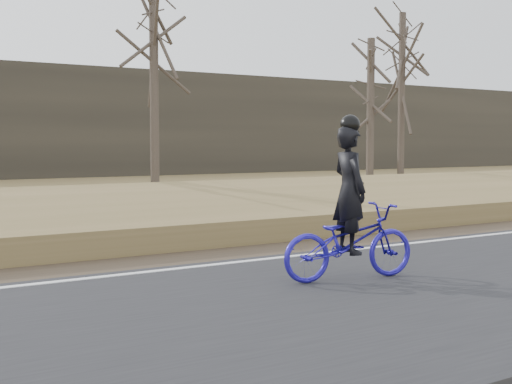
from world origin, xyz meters
TOP-DOWN VIEW (x-y plane):
  - ground at (0.00, 0.00)m, footprint 120.00×120.00m
  - road at (0.00, -2.50)m, footprint 120.00×6.00m
  - edge_line at (0.00, 0.20)m, footprint 120.00×0.12m
  - shoulder at (0.00, 1.20)m, footprint 120.00×1.60m
  - embankment at (0.00, 4.20)m, footprint 120.00×5.00m
  - ballast at (0.00, 8.00)m, footprint 120.00×3.00m
  - railroad at (0.00, 8.00)m, footprint 120.00×2.40m
  - cyclist at (-1.47, -1.76)m, footprint 2.01×1.00m
  - bare_tree_center at (4.70, 17.35)m, footprint 0.36×0.36m
  - bare_tree_right at (15.03, 15.94)m, footprint 0.36×0.36m
  - bare_tree_far_right at (19.37, 18.31)m, footprint 0.36×0.36m

SIDE VIEW (x-z plane):
  - ground at x=0.00m, z-range 0.00..0.00m
  - shoulder at x=0.00m, z-range 0.00..0.04m
  - road at x=0.00m, z-range 0.00..0.06m
  - edge_line at x=0.00m, z-range 0.06..0.07m
  - embankment at x=0.00m, z-range 0.00..0.44m
  - ballast at x=0.00m, z-range 0.00..0.45m
  - railroad at x=0.00m, z-range 0.38..0.67m
  - cyclist at x=-1.47m, z-range -0.35..1.85m
  - bare_tree_right at x=15.03m, z-range 0.00..6.69m
  - bare_tree_far_right at x=19.37m, z-range 0.00..8.64m
  - bare_tree_center at x=4.70m, z-range 0.00..9.34m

